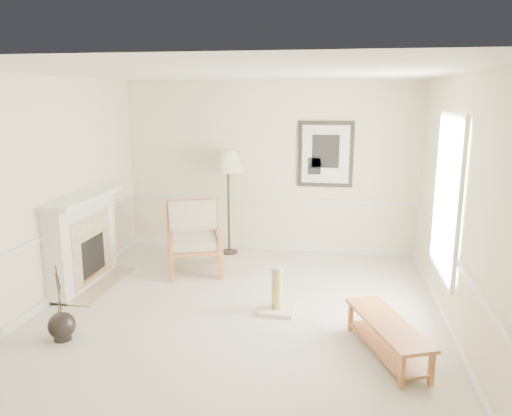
{
  "coord_description": "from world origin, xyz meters",
  "views": [
    {
      "loc": [
        1.18,
        -5.65,
        2.65
      ],
      "look_at": [
        0.11,
        0.7,
        1.2
      ],
      "focal_mm": 35.0,
      "sensor_mm": 36.0,
      "label": 1
    }
  ],
  "objects_px": {
    "floor_vase": "(62,326)",
    "floor_lamp": "(228,164)",
    "bench": "(387,333)",
    "armchair": "(194,234)",
    "scratching_post": "(277,298)"
  },
  "relations": [
    {
      "from": "armchair",
      "to": "floor_lamp",
      "type": "xyz_separation_m",
      "value": [
        0.35,
        0.92,
        0.97
      ]
    },
    {
      "from": "armchair",
      "to": "scratching_post",
      "type": "distance_m",
      "value": 2.03
    },
    {
      "from": "bench",
      "to": "floor_lamp",
      "type": "bearing_deg",
      "value": 127.18
    },
    {
      "from": "floor_vase",
      "to": "floor_lamp",
      "type": "bearing_deg",
      "value": 71.45
    },
    {
      "from": "floor_lamp",
      "to": "scratching_post",
      "type": "height_order",
      "value": "floor_lamp"
    },
    {
      "from": "bench",
      "to": "floor_vase",
      "type": "bearing_deg",
      "value": -175.88
    },
    {
      "from": "floor_vase",
      "to": "bench",
      "type": "bearing_deg",
      "value": 4.12
    },
    {
      "from": "scratching_post",
      "to": "floor_vase",
      "type": "bearing_deg",
      "value": -153.56
    },
    {
      "from": "floor_vase",
      "to": "floor_lamp",
      "type": "relative_size",
      "value": 0.5
    },
    {
      "from": "floor_vase",
      "to": "bench",
      "type": "height_order",
      "value": "floor_vase"
    },
    {
      "from": "floor_lamp",
      "to": "armchair",
      "type": "bearing_deg",
      "value": -110.63
    },
    {
      "from": "floor_vase",
      "to": "armchair",
      "type": "bearing_deg",
      "value": 72.24
    },
    {
      "from": "floor_lamp",
      "to": "scratching_post",
      "type": "distance_m",
      "value": 2.87
    },
    {
      "from": "floor_vase",
      "to": "scratching_post",
      "type": "xyz_separation_m",
      "value": [
        2.26,
        1.12,
        0.03
      ]
    },
    {
      "from": "scratching_post",
      "to": "armchair",
      "type": "bearing_deg",
      "value": 137.44
    }
  ]
}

